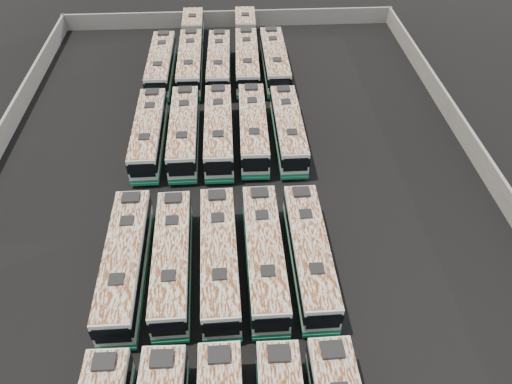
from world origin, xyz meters
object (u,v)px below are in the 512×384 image
bus_back_far_left (161,65)px  bus_back_far_right (275,61)px  bus_midfront_left (172,260)px  bus_midback_left (184,131)px  bus_midfront_center (219,258)px  bus_back_left (191,50)px  bus_midfront_far_left (126,262)px  bus_midfront_far_right (309,253)px  bus_midback_far_left (149,133)px  bus_midback_center (219,130)px  bus_back_right (246,49)px  bus_midfront_right (264,255)px  bus_back_center (219,63)px  bus_midback_far_right (288,129)px  bus_midback_right (253,128)px

bus_back_far_left → bus_back_far_right: (13.13, 0.11, 0.04)m
bus_midfront_left → bus_midback_left: size_ratio=0.97×
bus_midfront_center → bus_midback_left: (-3.28, 15.95, 0.01)m
bus_midfront_center → bus_back_left: bus_back_left is taller
bus_midfront_far_left → bus_back_far_left: bearing=89.4°
bus_midfront_far_left → bus_back_far_left: size_ratio=1.02×
bus_midfront_far_right → bus_back_far_left: 32.27m
bus_back_far_right → bus_midfront_far_right: bearing=-90.3°
bus_midback_far_left → bus_midback_center: bearing=-0.1°
bus_midfront_far_left → bus_back_right: bearing=72.6°
bus_midback_center → bus_back_left: size_ratio=0.65×
bus_midfront_far_left → bus_back_right: size_ratio=0.65×
bus_midfront_right → bus_midback_far_left: bus_midfront_right is taller
bus_back_right → bus_midfront_far_right: bearing=-83.2°
bus_midfront_left → bus_back_far_right: bus_back_far_right is taller
bus_back_far_right → bus_back_center: bearing=-178.8°
bus_midfront_center → bus_back_center: 29.54m
bus_midback_far_right → bus_back_left: 19.75m
bus_back_far_right → bus_midfront_far_left: bearing=-114.1°
bus_midfront_far_left → bus_midfront_left: bearing=1.3°
bus_midfront_left → bus_midback_far_right: bearing=56.4°
bus_midfront_left → bus_midback_far_left: size_ratio=0.99×
bus_midfront_center → bus_back_far_left: 30.32m
bus_back_center → bus_midfront_far_right: bearing=-76.4°
bus_midfront_right → bus_midfront_far_right: bearing=-0.5°
bus_midfront_center → bus_midback_far_right: size_ratio=1.03×
bus_midfront_center → bus_back_right: 33.13m
bus_midback_far_left → bus_midback_far_right: 13.25m
bus_midback_center → bus_back_far_right: bearing=64.7°
bus_back_far_left → bus_midback_left: bearing=-76.1°
bus_back_far_left → bus_back_right: (9.99, 3.36, 0.03)m
bus_midback_right → bus_back_far_right: bus_back_far_right is taller
bus_midfront_center → bus_midback_right: bearing=77.2°
bus_midback_center → bus_back_center: bus_midback_center is taller
bus_midfront_far_right → bus_back_right: bus_back_right is taller
bus_midback_center → bus_back_left: bearing=100.9°
bus_midback_right → bus_back_right: (0.10, 16.80, 0.01)m
bus_midfront_right → bus_midback_right: (0.06, 16.06, -0.00)m
bus_midback_center → bus_back_center: 13.62m
bus_midback_right → bus_back_right: size_ratio=0.64×
bus_midfront_center → bus_back_far_left: bus_midfront_center is taller
bus_midfront_right → bus_midfront_center: bearing=-178.7°
bus_midback_right → bus_midfront_left: bearing=-111.5°
bus_midfront_far_left → bus_midback_far_right: bus_midfront_far_left is taller
bus_midfront_left → bus_back_center: (3.43, 29.47, 0.03)m
bus_midfront_left → bus_midback_far_right: size_ratio=1.00×
bus_midfront_left → bus_midback_left: bus_midback_left is taller
bus_back_left → bus_midfront_left: bearing=-90.3°
bus_midback_left → bus_back_far_right: bearing=54.0°
bus_midfront_far_left → bus_midfront_far_right: bearing=0.1°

